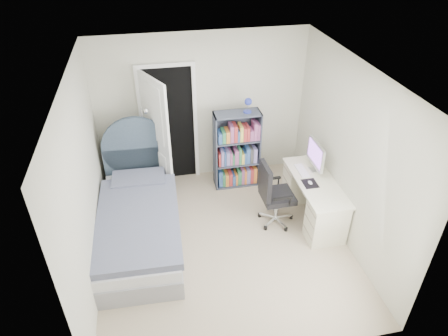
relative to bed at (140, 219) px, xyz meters
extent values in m
cube|color=gray|center=(1.14, -0.35, -0.34)|extent=(3.40, 3.60, 0.05)
cube|color=white|center=(1.14, -0.35, 2.21)|extent=(3.40, 3.60, 0.05)
cube|color=beige|center=(1.14, 1.47, 0.93)|extent=(3.40, 0.05, 2.50)
cube|color=beige|center=(1.14, -2.18, 0.93)|extent=(3.40, 0.05, 2.50)
cube|color=beige|center=(-0.58, -0.35, 0.93)|extent=(0.05, 3.60, 2.50)
cube|color=beige|center=(2.87, -0.35, 0.93)|extent=(0.05, 3.60, 2.50)
cube|color=black|center=(0.59, 1.44, 0.68)|extent=(0.80, 0.01, 2.00)
cube|color=white|center=(0.16, 1.42, 0.68)|extent=(0.06, 0.06, 2.00)
cube|color=white|center=(1.02, 1.42, 0.68)|extent=(0.06, 0.06, 2.00)
cube|color=white|center=(0.59, 1.42, 1.71)|extent=(0.92, 0.06, 0.06)
cube|color=white|center=(0.36, 1.05, 0.68)|extent=(0.38, 0.74, 2.00)
cube|color=gray|center=(0.00, -0.11, -0.18)|extent=(1.13, 2.25, 0.29)
cube|color=silver|center=(0.00, -0.11, 0.05)|extent=(1.11, 2.21, 0.18)
cube|color=slate|center=(-0.01, -0.22, 0.18)|extent=(1.16, 1.92, 0.11)
cube|color=slate|center=(0.03, 0.68, 0.20)|extent=(0.80, 0.47, 0.13)
cube|color=#3B4A5B|center=(0.04, 1.04, 0.12)|extent=(1.05, 0.10, 0.89)
cylinder|color=#3B4A5B|center=(0.04, 1.04, 0.57)|extent=(1.05, 0.10, 1.05)
cylinder|color=tan|center=(-0.28, 1.08, -0.07)|extent=(0.04, 0.04, 0.49)
cylinder|color=tan|center=(-0.28, 1.42, -0.07)|extent=(0.04, 0.04, 0.49)
cylinder|color=tan|center=(0.05, 1.08, -0.07)|extent=(0.04, 0.04, 0.49)
cylinder|color=tan|center=(0.05, 1.42, -0.07)|extent=(0.04, 0.04, 0.49)
cube|color=tan|center=(-0.12, 1.25, 0.16)|extent=(0.39, 0.39, 0.03)
cube|color=tan|center=(-0.12, 1.25, -0.15)|extent=(0.35, 0.35, 0.02)
cube|color=#B24C33|center=(-0.16, 1.25, 0.19)|extent=(0.16, 0.22, 0.03)
cube|color=#3F598C|center=(-0.16, 1.25, 0.22)|extent=(0.15, 0.21, 0.03)
cube|color=#D8CC7F|center=(-0.16, 1.25, 0.25)|extent=(0.14, 0.20, 0.03)
cylinder|color=silver|center=(0.19, 1.05, -0.31)|extent=(0.22, 0.22, 0.02)
cylinder|color=silver|center=(0.19, 1.05, 0.46)|extent=(0.02, 0.02, 1.53)
sphere|color=silver|center=(0.26, 1.01, 1.19)|extent=(0.09, 0.09, 0.09)
cube|color=#3D4354|center=(1.27, 1.03, 0.34)|extent=(0.02, 0.32, 1.33)
cube|color=#3D4354|center=(2.00, 1.03, 0.34)|extent=(0.02, 0.32, 1.33)
cube|color=#3D4354|center=(1.63, 1.03, 1.00)|extent=(0.74, 0.32, 0.02)
cube|color=#3D4354|center=(1.63, 1.03, -0.31)|extent=(0.74, 0.32, 0.02)
cube|color=#3D4354|center=(1.63, 1.18, 0.34)|extent=(0.74, 0.01, 1.33)
cube|color=#3D4354|center=(1.63, 1.03, 0.11)|extent=(0.70, 0.30, 0.02)
cube|color=#3D4354|center=(1.63, 1.03, 0.53)|extent=(0.70, 0.30, 0.02)
cylinder|color=#232F98|center=(1.79, 1.03, 1.02)|extent=(0.13, 0.13, 0.02)
cylinder|color=silver|center=(1.79, 1.03, 1.10)|extent=(0.02, 0.02, 0.17)
sphere|color=#232F98|center=(1.79, 0.99, 1.20)|extent=(0.12, 0.12, 0.12)
cube|color=#335999|center=(1.34, 1.01, -0.14)|extent=(0.06, 0.22, 0.29)
cube|color=#337F4C|center=(1.40, 1.01, -0.17)|extent=(0.04, 0.22, 0.23)
cube|color=orange|center=(1.46, 1.01, -0.18)|extent=(0.05, 0.22, 0.22)
cube|color=#B23333|center=(1.52, 1.01, -0.17)|extent=(0.06, 0.22, 0.24)
cube|color=#335999|center=(1.58, 1.01, -0.20)|extent=(0.05, 0.22, 0.18)
cube|color=orange|center=(1.62, 1.01, -0.19)|extent=(0.03, 0.22, 0.20)
cube|color=#337F4C|center=(1.67, 1.01, -0.16)|extent=(0.06, 0.22, 0.25)
cube|color=#994C7F|center=(1.73, 1.01, -0.15)|extent=(0.04, 0.22, 0.28)
cube|color=orange|center=(1.77, 1.01, -0.16)|extent=(0.04, 0.22, 0.26)
cube|color=#7F72B2|center=(1.83, 1.01, -0.15)|extent=(0.06, 0.22, 0.27)
cube|color=#B23333|center=(1.89, 1.01, -0.15)|extent=(0.05, 0.22, 0.28)
cube|color=orange|center=(1.94, 1.01, -0.14)|extent=(0.05, 0.22, 0.29)
cube|color=#B23333|center=(1.33, 1.01, 0.24)|extent=(0.04, 0.22, 0.23)
cube|color=#7F72B2|center=(1.38, 1.01, 0.26)|extent=(0.05, 0.22, 0.27)
cube|color=#335999|center=(1.42, 1.01, 0.25)|extent=(0.03, 0.22, 0.25)
cube|color=#7F72B2|center=(1.47, 1.01, 0.25)|extent=(0.05, 0.22, 0.25)
cube|color=#994C7F|center=(1.52, 1.01, 0.24)|extent=(0.04, 0.22, 0.23)
cube|color=#337F4C|center=(1.56, 1.01, 0.22)|extent=(0.03, 0.22, 0.18)
cube|color=#994C7F|center=(1.61, 1.01, 0.25)|extent=(0.06, 0.22, 0.25)
cube|color=#337F4C|center=(1.67, 1.01, 0.27)|extent=(0.04, 0.22, 0.28)
cube|color=#D8BF4C|center=(1.72, 1.01, 0.22)|extent=(0.04, 0.22, 0.19)
cube|color=#335999|center=(1.76, 1.01, 0.23)|extent=(0.03, 0.22, 0.20)
cube|color=#335999|center=(1.81, 1.01, 0.26)|extent=(0.06, 0.22, 0.27)
cube|color=#3F3F3F|center=(1.87, 1.01, 0.26)|extent=(0.05, 0.22, 0.26)
cube|color=#7F72B2|center=(1.93, 1.01, 0.25)|extent=(0.06, 0.22, 0.25)
cube|color=#335999|center=(1.34, 1.01, 0.64)|extent=(0.06, 0.22, 0.17)
cube|color=#337F4C|center=(1.40, 1.01, 0.65)|extent=(0.05, 0.22, 0.19)
cube|color=orange|center=(1.47, 1.01, 0.65)|extent=(0.06, 0.22, 0.20)
cube|color=#994C7F|center=(1.53, 1.01, 0.69)|extent=(0.06, 0.22, 0.28)
cube|color=#B23333|center=(1.59, 1.01, 0.69)|extent=(0.05, 0.22, 0.28)
cube|color=#335999|center=(1.64, 1.01, 0.65)|extent=(0.03, 0.22, 0.19)
cube|color=#D8BF4C|center=(1.69, 1.01, 0.68)|extent=(0.05, 0.22, 0.26)
cube|color=#B23333|center=(1.74, 1.01, 0.67)|extent=(0.05, 0.22, 0.23)
cube|color=#B23333|center=(1.80, 1.01, 0.67)|extent=(0.04, 0.22, 0.24)
cube|color=#994C7F|center=(1.85, 1.01, 0.64)|extent=(0.06, 0.22, 0.17)
cube|color=#994C7F|center=(1.92, 1.01, 0.70)|extent=(0.05, 0.22, 0.29)
cube|color=#994C7F|center=(1.98, 1.01, 0.68)|extent=(0.06, 0.22, 0.27)
cube|color=beige|center=(2.56, -0.08, 0.34)|extent=(0.56, 1.39, 0.03)
cube|color=beige|center=(2.56, -0.57, 0.00)|extent=(0.51, 0.37, 0.65)
cube|color=beige|center=(2.56, 0.41, 0.00)|extent=(0.51, 0.37, 0.65)
cube|color=silver|center=(2.66, 0.20, 0.36)|extent=(0.15, 0.15, 0.01)
cube|color=silver|center=(2.68, 0.20, 0.47)|extent=(0.03, 0.06, 0.20)
cube|color=silver|center=(2.64, 0.20, 0.64)|extent=(0.04, 0.52, 0.37)
cube|color=#AC61EC|center=(2.62, 0.20, 0.66)|extent=(0.00, 0.46, 0.30)
cube|color=white|center=(2.45, 0.20, 0.37)|extent=(0.12, 0.37, 0.02)
cube|color=black|center=(2.45, -0.13, 0.36)|extent=(0.20, 0.24, 0.00)
ellipsoid|color=white|center=(2.45, -0.13, 0.38)|extent=(0.06, 0.09, 0.03)
cube|color=silver|center=(2.13, -0.06, -0.26)|extent=(0.27, 0.04, 0.02)
cylinder|color=black|center=(2.26, -0.06, -0.29)|extent=(0.05, 0.05, 0.06)
cube|color=silver|center=(2.04, 0.06, -0.26)|extent=(0.11, 0.26, 0.02)
cylinder|color=black|center=(2.07, 0.18, -0.29)|extent=(0.05, 0.05, 0.06)
cube|color=silver|center=(1.90, 0.01, -0.26)|extent=(0.24, 0.18, 0.02)
cylinder|color=black|center=(1.79, 0.08, -0.29)|extent=(0.05, 0.05, 0.06)
cube|color=silver|center=(1.90, -0.14, -0.26)|extent=(0.23, 0.19, 0.02)
cylinder|color=black|center=(1.80, -0.22, -0.29)|extent=(0.05, 0.05, 0.06)
cube|color=silver|center=(2.04, -0.19, -0.26)|extent=(0.12, 0.26, 0.02)
cylinder|color=black|center=(2.09, -0.31, -0.29)|extent=(0.05, 0.05, 0.06)
cylinder|color=silver|center=(2.00, -0.07, -0.06)|extent=(0.05, 0.05, 0.40)
cube|color=black|center=(2.00, -0.07, 0.15)|extent=(0.47, 0.47, 0.08)
cube|color=black|center=(1.79, -0.07, 0.45)|extent=(0.08, 0.42, 0.52)
cube|color=black|center=(1.99, -0.31, 0.30)|extent=(0.28, 0.05, 0.03)
cube|color=black|center=(1.98, 0.18, 0.30)|extent=(0.28, 0.05, 0.03)
camera|label=1|loc=(0.32, -4.44, 3.71)|focal=32.00mm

